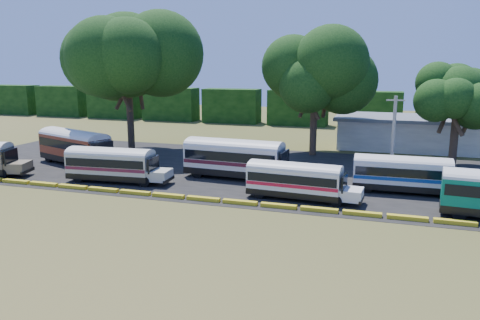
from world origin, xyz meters
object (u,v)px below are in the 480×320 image
(bus_red, at_px, (76,145))
(tree_west, at_px, (127,56))
(bus_cream_west, at_px, (113,163))
(bus_white_red, at_px, (297,179))

(bus_red, distance_m, tree_west, 12.21)
(bus_cream_west, relative_size, tree_west, 0.60)
(bus_red, relative_size, tree_west, 0.70)
(bus_red, distance_m, bus_cream_west, 9.39)
(bus_cream_west, bearing_deg, bus_white_red, -5.51)
(bus_cream_west, xyz_separation_m, bus_white_red, (16.75, -0.39, -0.11))
(tree_west, bearing_deg, bus_white_red, -30.68)
(bus_red, xyz_separation_m, bus_cream_west, (7.78, -5.25, -0.34))
(bus_red, bearing_deg, bus_white_red, 7.50)
(bus_red, distance_m, bus_white_red, 25.17)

